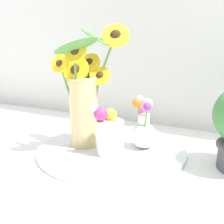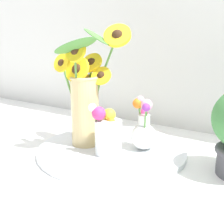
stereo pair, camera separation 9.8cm
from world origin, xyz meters
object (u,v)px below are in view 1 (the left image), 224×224
object	(u,v)px
mason_jar_sunflowers	(85,96)
vase_small_center	(109,133)
serving_tray	(112,150)
vase_bulb_right	(143,129)

from	to	relation	value
mason_jar_sunflowers	vase_small_center	size ratio (longest dim) A/B	2.51
serving_tray	mason_jar_sunflowers	xyz separation A→B (m)	(-0.09, -0.01, 0.17)
mason_jar_sunflowers	vase_small_center	distance (m)	0.15
mason_jar_sunflowers	vase_bulb_right	world-z (taller)	mason_jar_sunflowers
serving_tray	vase_bulb_right	size ratio (longest dim) A/B	2.81
vase_bulb_right	serving_tray	bearing A→B (deg)	-152.13
serving_tray	vase_bulb_right	bearing A→B (deg)	27.87
serving_tray	vase_small_center	bearing A→B (deg)	-74.60
vase_small_center	vase_bulb_right	bearing A→B (deg)	50.99
mason_jar_sunflowers	vase_bulb_right	bearing A→B (deg)	18.37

